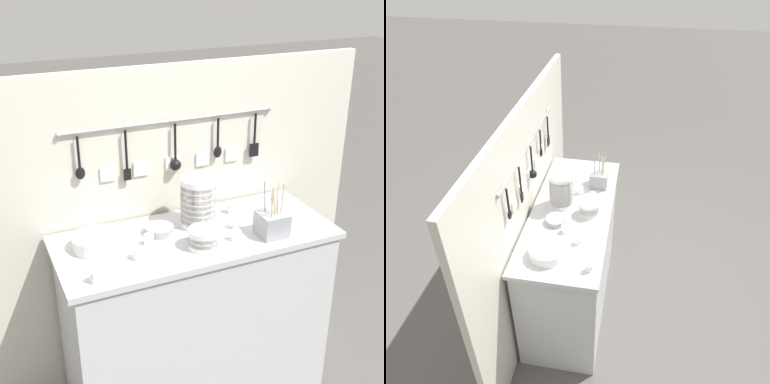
% 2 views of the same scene
% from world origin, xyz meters
% --- Properties ---
extents(ground_plane, '(20.00, 20.00, 0.00)m').
position_xyz_m(ground_plane, '(0.00, 0.00, 0.00)').
color(ground_plane, '#514F4C').
extents(counter, '(1.31, 0.54, 0.94)m').
position_xyz_m(counter, '(0.00, 0.00, 0.47)').
color(counter, '#B7BABC').
rests_on(counter, ground).
extents(back_wall, '(2.11, 0.09, 1.68)m').
position_xyz_m(back_wall, '(-0.00, 0.31, 0.84)').
color(back_wall, beige).
rests_on(back_wall, ground).
extents(bowl_stack_back_corner, '(0.13, 0.13, 0.09)m').
position_xyz_m(bowl_stack_back_corner, '(-0.02, -0.12, 0.99)').
color(bowl_stack_back_corner, white).
rests_on(bowl_stack_back_corner, counter).
extents(bowl_stack_tall_left, '(0.17, 0.17, 0.25)m').
position_xyz_m(bowl_stack_tall_left, '(0.05, 0.08, 1.06)').
color(bowl_stack_tall_left, white).
rests_on(bowl_stack_tall_left, counter).
extents(plate_stack, '(0.22, 0.22, 0.07)m').
position_xyz_m(plate_stack, '(-0.45, 0.06, 0.97)').
color(plate_stack, white).
rests_on(plate_stack, counter).
extents(steel_mixing_bowl, '(0.13, 0.13, 0.04)m').
position_xyz_m(steel_mixing_bowl, '(-0.15, 0.08, 0.96)').
color(steel_mixing_bowl, '#93969E').
rests_on(steel_mixing_bowl, counter).
extents(cutlery_caddy, '(0.13, 0.13, 0.27)m').
position_xyz_m(cutlery_caddy, '(0.32, -0.15, 1.00)').
color(cutlery_caddy, '#93969E').
rests_on(cutlery_caddy, counter).
extents(cup_mid_row, '(0.04, 0.04, 0.05)m').
position_xyz_m(cup_mid_row, '(-0.32, -0.10, 0.97)').
color(cup_mid_row, white).
rests_on(cup_mid_row, counter).
extents(cup_beside_plates, '(0.04, 0.04, 0.05)m').
position_xyz_m(cup_beside_plates, '(0.26, 0.13, 0.97)').
color(cup_beside_plates, white).
rests_on(cup_beside_plates, counter).
extents(cup_back_left, '(0.04, 0.04, 0.05)m').
position_xyz_m(cup_back_left, '(-0.53, -0.20, 0.97)').
color(cup_back_left, white).
rests_on(cup_back_left, counter).
extents(cup_by_caddy, '(0.04, 0.04, 0.05)m').
position_xyz_m(cup_by_caddy, '(0.20, -0.03, 0.97)').
color(cup_by_caddy, white).
rests_on(cup_by_caddy, counter).
extents(cup_back_right, '(0.04, 0.04, 0.05)m').
position_xyz_m(cup_back_right, '(0.15, -0.13, 0.97)').
color(cup_back_right, white).
rests_on(cup_back_right, counter).
extents(cup_edge_near, '(0.04, 0.04, 0.05)m').
position_xyz_m(cup_edge_near, '(-0.23, -0.00, 0.97)').
color(cup_edge_near, white).
rests_on(cup_edge_near, counter).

